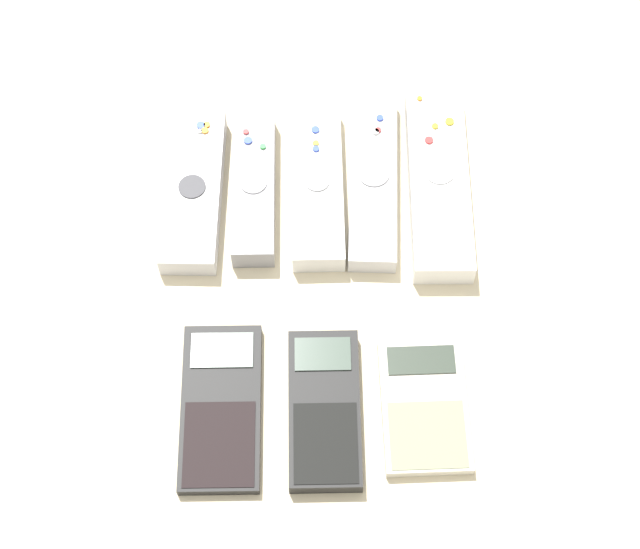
% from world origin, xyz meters
% --- Properties ---
extents(ground_plane, '(3.00, 3.00, 0.00)m').
position_xyz_m(ground_plane, '(0.00, 0.00, 0.00)').
color(ground_plane, beige).
extents(remote_0, '(0.06, 0.18, 0.03)m').
position_xyz_m(remote_0, '(-0.12, 0.13, 0.01)').
color(remote_0, silver).
rests_on(remote_0, ground_plane).
extents(remote_1, '(0.04, 0.17, 0.03)m').
position_xyz_m(remote_1, '(-0.06, 0.13, 0.01)').
color(remote_1, gray).
rests_on(remote_1, ground_plane).
extents(remote_2, '(0.05, 0.18, 0.03)m').
position_xyz_m(remote_2, '(-0.00, 0.13, 0.01)').
color(remote_2, white).
rests_on(remote_2, ground_plane).
extents(remote_3, '(0.06, 0.20, 0.02)m').
position_xyz_m(remote_3, '(0.06, 0.14, 0.01)').
color(remote_3, silver).
rests_on(remote_3, ground_plane).
extents(remote_4, '(0.06, 0.22, 0.03)m').
position_xyz_m(remote_4, '(0.12, 0.13, 0.01)').
color(remote_4, white).
rests_on(remote_4, ground_plane).
extents(calculator_0, '(0.07, 0.16, 0.01)m').
position_xyz_m(calculator_0, '(-0.09, -0.10, 0.01)').
color(calculator_0, black).
rests_on(calculator_0, ground_plane).
extents(calculator_1, '(0.07, 0.15, 0.02)m').
position_xyz_m(calculator_1, '(-0.00, -0.10, 0.01)').
color(calculator_1, black).
rests_on(calculator_1, ground_plane).
extents(calculator_2, '(0.08, 0.12, 0.01)m').
position_xyz_m(calculator_2, '(0.09, -0.10, 0.01)').
color(calculator_2, beige).
rests_on(calculator_2, ground_plane).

